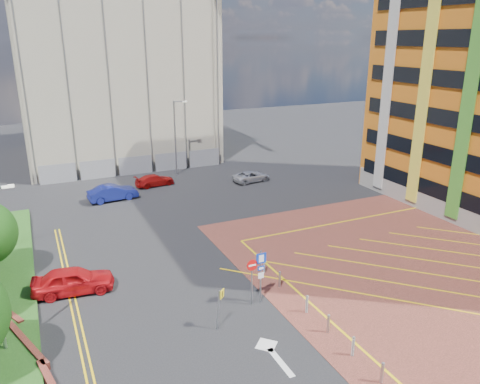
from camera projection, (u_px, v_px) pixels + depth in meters
ground at (260, 313)px, 25.39m from camera, size 140.00×140.00×0.00m
forecourt at (449, 264)px, 30.93m from camera, size 26.00×26.00×0.02m
retaining_wall at (22, 346)px, 22.39m from camera, size 6.06×20.33×0.40m
lamp_back at (176, 135)px, 49.81m from camera, size 1.53×0.16×8.00m
sign_cluster at (258, 272)px, 25.75m from camera, size 1.17×0.12×3.20m
warning_sign at (220, 304)px, 23.60m from camera, size 0.54×0.37×2.24m
bollard_row at (314, 311)px, 24.72m from camera, size 0.14×11.14×0.90m
construction_building at (111, 66)px, 56.46m from camera, size 21.20×19.20×22.00m
construction_fence at (145, 164)px, 51.37m from camera, size 21.60×0.06×2.00m
car_red_left at (73, 280)px, 27.24m from camera, size 4.80×2.41×1.57m
car_blue_back at (113, 193)px, 42.80m from camera, size 4.59×1.99×1.47m
car_red_back at (155, 180)px, 47.11m from camera, size 4.13×2.13×1.15m
car_silver_back at (251, 176)px, 48.47m from camera, size 4.21×2.35×1.11m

